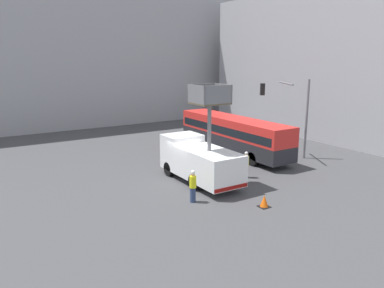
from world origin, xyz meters
TOP-DOWN VIEW (x-y plane):
  - ground_plane at (0.00, 0.00)m, footprint 120.00×120.00m
  - building_backdrop_far at (0.00, 26.45)m, footprint 44.00×10.00m
  - building_backdrop_side at (21.36, 5.12)m, footprint 10.00×28.00m
  - utility_truck at (0.40, -0.76)m, footprint 2.42×6.46m
  - city_bus at (6.82, 3.99)m, footprint 2.43×12.07m
  - traffic_light_pole at (9.59, 0.35)m, footprint 3.41×3.17m
  - road_worker_near_truck at (-1.80, -3.50)m, footprint 0.38×0.38m
  - road_worker_directing at (3.51, -1.68)m, footprint 0.38×0.38m
  - traffic_cone_near_truck at (1.07, -6.13)m, footprint 0.58×0.58m

SIDE VIEW (x-z plane):
  - ground_plane at x=0.00m, z-range 0.00..0.00m
  - traffic_cone_near_truck at x=1.07m, z-range -0.02..0.64m
  - road_worker_directing at x=3.51m, z-range 0.00..1.78m
  - road_worker_near_truck at x=-1.80m, z-range 0.00..1.84m
  - utility_truck at x=0.40m, z-range -1.61..4.69m
  - city_bus at x=6.82m, z-range 0.27..3.29m
  - traffic_light_pole at x=9.59m, z-range 1.11..7.33m
  - building_backdrop_side at x=21.36m, z-range 0.00..14.33m
  - building_backdrop_far at x=0.00m, z-range 0.00..18.08m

